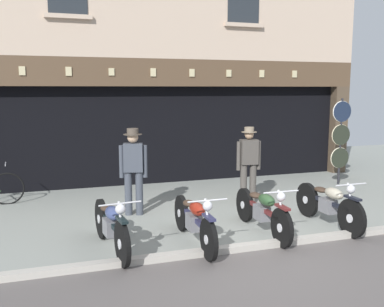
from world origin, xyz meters
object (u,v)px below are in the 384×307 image
at_px(motorcycle_center, 262,210).
at_px(salesman_left, 133,167).
at_px(motorcycle_left, 111,225).
at_px(shopkeeper_center, 249,161).
at_px(tyre_sign_pole, 341,136).
at_px(advert_board_near, 109,124).
at_px(motorcycle_center_left, 194,219).
at_px(motorcycle_center_right, 329,203).

height_order(motorcycle_center, salesman_left, salesman_left).
xyz_separation_m(motorcycle_left, shopkeeper_center, (3.30, 1.97, 0.52)).
height_order(tyre_sign_pole, advert_board_near, tyre_sign_pole).
height_order(motorcycle_left, salesman_left, salesman_left).
bearing_deg(salesman_left, motorcycle_center, 150.48).
bearing_deg(advert_board_near, motorcycle_center_left, -81.27).
bearing_deg(tyre_sign_pole, motorcycle_left, -155.32).
xyz_separation_m(salesman_left, shopkeeper_center, (2.59, 0.10, -0.04)).
bearing_deg(motorcycle_center_right, motorcycle_left, -0.69).
bearing_deg(motorcycle_left, motorcycle_center, 174.26).
relative_size(shopkeeper_center, tyre_sign_pole, 0.75).
relative_size(motorcycle_left, advert_board_near, 2.18).
xyz_separation_m(motorcycle_left, salesman_left, (0.71, 1.87, 0.56)).
relative_size(salesman_left, shopkeeper_center, 1.03).
bearing_deg(advert_board_near, motorcycle_center, -66.25).
bearing_deg(advert_board_near, shopkeeper_center, -45.27).
xyz_separation_m(motorcycle_center, tyre_sign_pole, (3.80, 2.93, 0.88)).
relative_size(motorcycle_center, tyre_sign_pole, 0.92).
distance_m(motorcycle_center_left, shopkeeper_center, 2.91).
height_order(motorcycle_left, motorcycle_center_right, motorcycle_left).
relative_size(motorcycle_left, motorcycle_center, 0.95).
bearing_deg(advert_board_near, tyre_sign_pole, -16.59).
height_order(motorcycle_left, tyre_sign_pole, tyre_sign_pole).
distance_m(motorcycle_center_left, salesman_left, 2.16).
height_order(motorcycle_left, advert_board_near, advert_board_near).
relative_size(motorcycle_center_left, shopkeeper_center, 1.22).
xyz_separation_m(motorcycle_center_left, advert_board_near, (-0.74, 4.82, 1.20)).
distance_m(motorcycle_center, tyre_sign_pole, 4.87).
distance_m(motorcycle_center_left, motorcycle_center, 1.32).
distance_m(tyre_sign_pole, advert_board_near, 6.11).
bearing_deg(motorcycle_left, advert_board_near, -103.69).
bearing_deg(motorcycle_center_right, motorcycle_center, -1.83).
bearing_deg(shopkeeper_center, salesman_left, 7.02).
bearing_deg(motorcycle_center_left, tyre_sign_pole, -148.54).
height_order(motorcycle_center_right, shopkeeper_center, shopkeeper_center).
distance_m(salesman_left, advert_board_near, 2.90).
height_order(motorcycle_center_right, salesman_left, salesman_left).
bearing_deg(tyre_sign_pole, motorcycle_center_left, -148.97).
height_order(motorcycle_center_left, salesman_left, salesman_left).
relative_size(motorcycle_left, motorcycle_center_right, 1.00).
bearing_deg(tyre_sign_pole, salesman_left, -169.26).
distance_m(motorcycle_center_right, tyre_sign_pole, 3.93).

